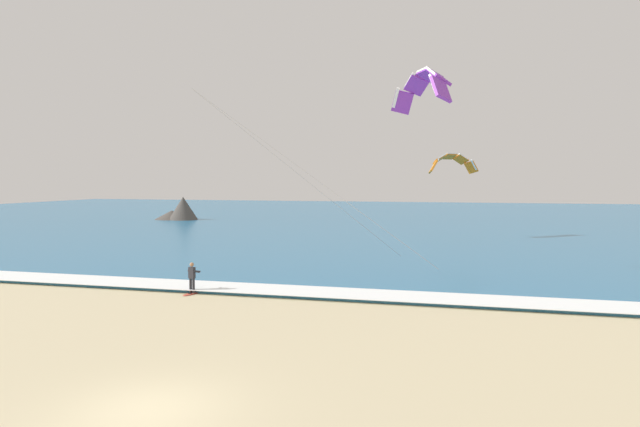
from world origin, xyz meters
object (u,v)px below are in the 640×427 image
at_px(surfboard, 192,293).
at_px(kite_primary, 423,86).
at_px(kitesurfer, 192,276).
at_px(kite_distant, 451,161).

xyz_separation_m(surfboard, kite_primary, (11.60, 6.40, 11.47)).
distance_m(kitesurfer, kite_primary, 16.93).
height_order(kitesurfer, kite_primary, kite_primary).
xyz_separation_m(kitesurfer, kite_primary, (11.59, 6.38, 10.56)).
distance_m(kite_primary, kite_distant, 25.26).
bearing_deg(surfboard, kitesurfer, 76.57).
distance_m(surfboard, kite_primary, 17.52).
xyz_separation_m(kitesurfer, kite_distant, (12.82, 31.36, 6.98)).
distance_m(surfboard, kite_distant, 34.80).
bearing_deg(kite_distant, kite_primary, -92.81).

